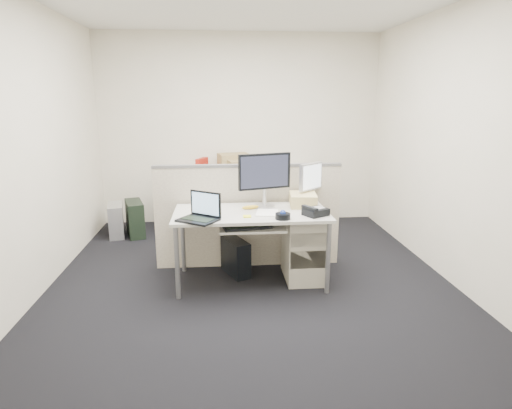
{
  "coord_description": "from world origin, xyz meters",
  "views": [
    {
      "loc": [
        -0.29,
        -4.01,
        1.82
      ],
      "look_at": [
        0.06,
        0.15,
        0.76
      ],
      "focal_mm": 30.0,
      "sensor_mm": 36.0,
      "label": 1
    }
  ],
  "objects": [
    {
      "name": "pc_tower_spare_dark",
      "position": [
        -1.45,
        1.63,
        0.23
      ],
      "size": [
        0.34,
        0.53,
        0.46
      ],
      "primitive_type": "cube",
      "rotation": [
        0.0,
        0.0,
        0.3
      ],
      "color": "black",
      "rests_on": "floor"
    },
    {
      "name": "paper_stack",
      "position": [
        0.15,
        -0.07,
        0.74
      ],
      "size": [
        0.25,
        0.29,
        0.01
      ],
      "primitive_type": "cube",
      "rotation": [
        0.0,
        0.0,
        -0.2
      ],
      "color": "white",
      "rests_on": "desk"
    },
    {
      "name": "keyboard_tray",
      "position": [
        0.0,
        -0.18,
        0.62
      ],
      "size": [
        0.62,
        0.32,
        0.02
      ],
      "primitive_type": "cube",
      "color": "#B9B6AE",
      "rests_on": "desk"
    },
    {
      "name": "pc_tower_desk",
      "position": [
        -0.15,
        0.2,
        0.19
      ],
      "size": [
        0.31,
        0.43,
        0.38
      ],
      "primitive_type": "cube",
      "rotation": [
        0.0,
        0.0,
        0.42
      ],
      "color": "black",
      "rests_on": "floor"
    },
    {
      "name": "wall_back",
      "position": [
        0.0,
        2.25,
        1.35
      ],
      "size": [
        4.0,
        0.02,
        2.7
      ],
      "primitive_type": "cube",
      "color": "#EFE4CF",
      "rests_on": "ground"
    },
    {
      "name": "laptop",
      "position": [
        -0.5,
        -0.28,
        0.86
      ],
      "size": [
        0.42,
        0.39,
        0.25
      ],
      "primitive_type": "cube",
      "rotation": [
        0.0,
        0.0,
        -0.6
      ],
      "color": "black",
      "rests_on": "desk"
    },
    {
      "name": "desk",
      "position": [
        0.0,
        0.0,
        0.66
      ],
      "size": [
        1.5,
        0.75,
        0.73
      ],
      "color": "#B9B6AE",
      "rests_on": "floor"
    },
    {
      "name": "cardboard_box_left",
      "position": [
        -0.1,
        2.05,
        0.88
      ],
      "size": [
        0.48,
        0.4,
        0.32
      ],
      "primitive_type": "cube",
      "rotation": [
        0.0,
        0.0,
        0.22
      ],
      "color": "tan",
      "rests_on": "back_counter"
    },
    {
      "name": "monitor_small",
      "position": [
        0.65,
        0.32,
        0.94
      ],
      "size": [
        0.37,
        0.35,
        0.42
      ],
      "primitive_type": "cube",
      "rotation": [
        0.0,
        0.0,
        0.72
      ],
      "color": "#B7B7BC",
      "rests_on": "desk"
    },
    {
      "name": "cardboard_box_right",
      "position": [
        0.0,
        1.81,
        0.85
      ],
      "size": [
        0.4,
        0.34,
        0.26
      ],
      "primitive_type": "cube",
      "rotation": [
        0.0,
        0.0,
        0.2
      ],
      "color": "tan",
      "rests_on": "back_counter"
    },
    {
      "name": "keyboard",
      "position": [
        -0.05,
        -0.22,
        0.64
      ],
      "size": [
        0.46,
        0.24,
        0.02
      ],
      "primitive_type": "cube",
      "rotation": [
        0.0,
        0.0,
        0.18
      ],
      "color": "black",
      "rests_on": "keyboard_tray"
    },
    {
      "name": "desk_phone",
      "position": [
        0.6,
        -0.18,
        0.76
      ],
      "size": [
        0.27,
        0.25,
        0.07
      ],
      "primitive_type": "cube",
      "rotation": [
        0.0,
        0.0,
        0.52
      ],
      "color": "black",
      "rests_on": "desk"
    },
    {
      "name": "wall_left",
      "position": [
        -2.0,
        0.0,
        1.35
      ],
      "size": [
        0.02,
        4.5,
        2.7
      ],
      "primitive_type": "cube",
      "color": "#EFE4CF",
      "rests_on": "ground"
    },
    {
      "name": "monitor_main",
      "position": [
        0.15,
        0.18,
        1.0
      ],
      "size": [
        0.59,
        0.36,
        0.55
      ],
      "primitive_type": "cube",
      "rotation": [
        0.0,
        0.0,
        0.29
      ],
      "color": "black",
      "rests_on": "desk"
    },
    {
      "name": "wall_front",
      "position": [
        0.0,
        -2.25,
        1.35
      ],
      "size": [
        4.0,
        0.02,
        2.7
      ],
      "primitive_type": "cube",
      "color": "#EFE4CF",
      "rests_on": "ground"
    },
    {
      "name": "cubicle_partition",
      "position": [
        0.0,
        0.45,
        0.55
      ],
      "size": [
        2.0,
        0.06,
        1.1
      ],
      "primitive_type": "cube",
      "color": "beige",
      "rests_on": "floor"
    },
    {
      "name": "drawer_pedestal",
      "position": [
        0.55,
        0.05,
        0.33
      ],
      "size": [
        0.4,
        0.55,
        0.65
      ],
      "primitive_type": "cube",
      "color": "#B1AA9A",
      "rests_on": "floor"
    },
    {
      "name": "sticky_pad",
      "position": [
        -0.05,
        -0.18,
        0.74
      ],
      "size": [
        0.07,
        0.07,
        0.01
      ],
      "primitive_type": "cube",
      "rotation": [
        0.0,
        0.0,
        -0.0
      ],
      "color": "#FBFF1F",
      "rests_on": "desk"
    },
    {
      "name": "trackball",
      "position": [
        0.27,
        -0.28,
        0.76
      ],
      "size": [
        0.17,
        0.17,
        0.05
      ],
      "primitive_type": "cylinder",
      "rotation": [
        0.0,
        0.0,
        -0.27
      ],
      "color": "black",
      "rests_on": "desk"
    },
    {
      "name": "banana",
      "position": [
        0.0,
        0.1,
        0.75
      ],
      "size": [
        0.18,
        0.09,
        0.04
      ],
      "primitive_type": "ellipsoid",
      "rotation": [
        0.0,
        0.0,
        0.25
      ],
      "color": "yellow",
      "rests_on": "desk"
    },
    {
      "name": "cellphone",
      "position": [
        0.1,
        0.2,
        0.74
      ],
      "size": [
        0.06,
        0.11,
        0.01
      ],
      "primitive_type": "cube",
      "rotation": [
        0.0,
        0.0,
        -0.07
      ],
      "color": "black",
      "rests_on": "desk"
    },
    {
      "name": "wall_right",
      "position": [
        2.0,
        0.0,
        1.35
      ],
      "size": [
        0.02,
        4.5,
        2.7
      ],
      "primitive_type": "cube",
      "color": "#EFE4CF",
      "rests_on": "ground"
    },
    {
      "name": "back_counter",
      "position": [
        0.0,
        1.93,
        0.36
      ],
      "size": [
        2.0,
        0.6,
        0.72
      ],
      "primitive_type": "cube",
      "color": "#B1AA9A",
      "rests_on": "floor"
    },
    {
      "name": "pc_tower_spare_silver",
      "position": [
        -1.7,
        1.63,
        0.22
      ],
      "size": [
        0.28,
        0.49,
        0.43
      ],
      "primitive_type": "cube",
      "rotation": [
        0.0,
        0.0,
        0.21
      ],
      "color": "#B7B7BC",
      "rests_on": "floor"
    },
    {
      "name": "red_binder",
      "position": [
        -0.55,
        2.03,
        0.85
      ],
      "size": [
        0.17,
        0.28,
        0.26
      ],
      "primitive_type": "cube",
      "rotation": [
        0.0,
        0.0,
        -0.42
      ],
      "color": "#A81D11",
      "rests_on": "back_counter"
    },
    {
      "name": "manila_folders",
      "position": [
        0.55,
        0.2,
        0.79
      ],
      "size": [
        0.3,
        0.36,
        0.13
      ],
      "primitive_type": "cube",
      "rotation": [
        0.0,
        0.0,
        -0.1
      ],
      "color": "tan",
      "rests_on": "desk"
    },
    {
      "name": "floor",
      "position": [
        0.0,
        0.0,
        -0.01
      ],
      "size": [
        4.0,
        4.5,
        0.01
      ],
      "primitive_type": "cube",
      "color": "black",
      "rests_on": "ground"
    },
    {
      "name": "travel_mug",
      "position": [
        -0.35,
        0.02,
        0.81
      ],
      "size": [
        0.08,
        0.08,
        0.15
      ],
      "primitive_type": "cylinder",
      "rotation": [
        0.0,
        0.0,
        -0.17
      ],
      "color": "black",
      "rests_on": "desk"
    }
  ]
}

